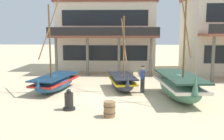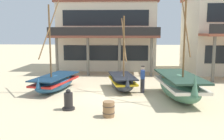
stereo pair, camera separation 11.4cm
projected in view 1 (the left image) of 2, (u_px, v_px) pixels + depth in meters
ground_plane at (111, 96)px, 14.85m from camera, size 120.00×120.00×0.00m
fishing_boat_near_left at (55, 82)px, 16.14m from camera, size 2.44×4.47×5.77m
fishing_boat_centre_large at (179, 86)px, 14.12m from camera, size 2.26×5.18×6.48m
fishing_boat_far_right at (122, 82)px, 16.32m from camera, size 2.02×3.66×4.73m
fisherman_by_hull at (143, 79)px, 15.54m from camera, size 0.26×0.38×1.68m
capstan_winch at (69, 101)px, 12.17m from camera, size 0.61×0.61×1.03m
wooden_barrel at (109, 109)px, 11.15m from camera, size 0.56×0.56×0.70m
harbor_building_main at (107, 35)px, 26.21m from camera, size 9.88×8.53×6.79m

